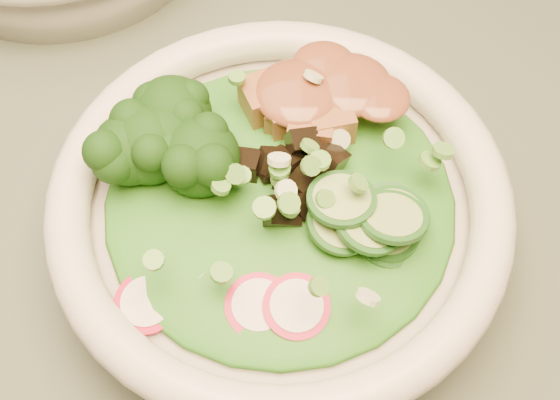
{
  "coord_description": "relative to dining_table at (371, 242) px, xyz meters",
  "views": [
    {
      "loc": [
        -0.07,
        -0.28,
        1.16
      ],
      "look_at": [
        -0.07,
        -0.06,
        0.8
      ],
      "focal_mm": 50.0,
      "sensor_mm": 36.0,
      "label": 1
    }
  ],
  "objects": [
    {
      "name": "dining_table",
      "position": [
        0.0,
        0.0,
        0.0
      ],
      "size": [
        1.2,
        0.8,
        0.75
      ],
      "color": "black",
      "rests_on": "ground"
    },
    {
      "name": "salad_bowl",
      "position": [
        -0.07,
        -0.06,
        0.15
      ],
      "size": [
        0.25,
        0.25,
        0.07
      ],
      "rotation": [
        0.0,
        0.0,
        -0.06
      ],
      "color": "silver",
      "rests_on": "dining_table"
    },
    {
      "name": "lettuce_bed",
      "position": [
        -0.07,
        -0.06,
        0.17
      ],
      "size": [
        0.19,
        0.19,
        0.02
      ],
      "primitive_type": "ellipsoid",
      "color": "#205A13",
      "rests_on": "salad_bowl"
    },
    {
      "name": "broccoli_florets",
      "position": [
        -0.12,
        -0.04,
        0.18
      ],
      "size": [
        0.08,
        0.07,
        0.04
      ],
      "primitive_type": null,
      "rotation": [
        0.0,
        0.0,
        -0.06
      ],
      "color": "black",
      "rests_on": "salad_bowl"
    },
    {
      "name": "radish_slices",
      "position": [
        -0.09,
        -0.12,
        0.17
      ],
      "size": [
        0.1,
        0.04,
        0.02
      ],
      "primitive_type": null,
      "rotation": [
        0.0,
        0.0,
        -0.06
      ],
      "color": "#B50D33",
      "rests_on": "salad_bowl"
    },
    {
      "name": "cucumber_slices",
      "position": [
        -0.01,
        -0.09,
        0.18
      ],
      "size": [
        0.07,
        0.07,
        0.03
      ],
      "primitive_type": null,
      "rotation": [
        0.0,
        0.0,
        -0.06
      ],
      "color": "#A1C96F",
      "rests_on": "salad_bowl"
    },
    {
      "name": "mushroom_heap",
      "position": [
        -0.07,
        -0.05,
        0.18
      ],
      "size": [
        0.07,
        0.07,
        0.04
      ],
      "primitive_type": null,
      "rotation": [
        0.0,
        0.0,
        -0.06
      ],
      "color": "black",
      "rests_on": "salad_bowl"
    },
    {
      "name": "tofu_cubes",
      "position": [
        -0.05,
        -0.01,
        0.18
      ],
      "size": [
        0.09,
        0.06,
        0.03
      ],
      "primitive_type": null,
      "rotation": [
        0.0,
        0.0,
        -0.06
      ],
      "color": "brown",
      "rests_on": "salad_bowl"
    },
    {
      "name": "peanut_sauce",
      "position": [
        -0.05,
        -0.01,
        0.19
      ],
      "size": [
        0.06,
        0.05,
        0.01
      ],
      "primitive_type": "ellipsoid",
      "color": "brown",
      "rests_on": "tofu_cubes"
    },
    {
      "name": "scallion_garnish",
      "position": [
        -0.07,
        -0.06,
        0.19
      ],
      "size": [
        0.18,
        0.18,
        0.02
      ],
      "primitive_type": null,
      "color": "#579B36",
      "rests_on": "salad_bowl"
    }
  ]
}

